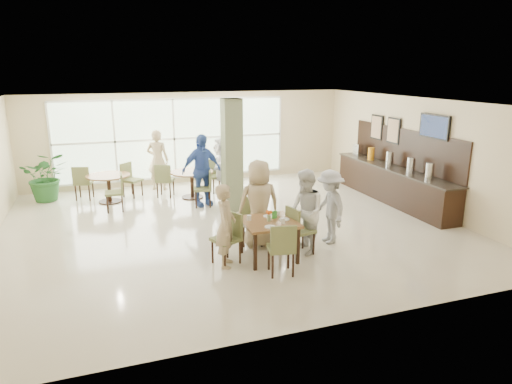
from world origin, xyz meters
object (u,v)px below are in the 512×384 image
object	(u,v)px
potted_plant	(46,176)
round_table_left	(109,181)
teen_far	(259,204)
round_table_right	(192,177)
buffet_counter	(393,181)
adult_a	(202,170)
adult_standing	(158,160)
teen_standing	(330,207)
adult_b	(222,166)
teen_right	(305,212)
teen_left	(226,226)
main_table	(269,225)

from	to	relation	value
potted_plant	round_table_left	bearing A→B (deg)	-24.18
teen_far	round_table_right	bearing A→B (deg)	-81.13
potted_plant	teen_far	xyz separation A→B (m)	(4.34, -4.99, 0.22)
buffet_counter	adult_a	distance (m)	5.13
adult_standing	teen_standing	bearing A→B (deg)	141.28
adult_a	adult_b	distance (m)	1.21
buffet_counter	adult_standing	bearing A→B (deg)	150.12
adult_a	teen_right	bearing A→B (deg)	-88.48
teen_left	adult_a	world-z (taller)	adult_a
buffet_counter	potted_plant	xyz separation A→B (m)	(-8.82, 3.15, 0.12)
round_table_left	adult_standing	size ratio (longest dim) A/B	0.64
round_table_left	buffet_counter	bearing A→B (deg)	-18.66
round_table_left	adult_b	xyz separation A→B (m)	(3.08, -0.20, 0.23)
buffet_counter	adult_b	world-z (taller)	buffet_counter
teen_right	adult_a	distance (m)	3.99
teen_left	teen_standing	world-z (taller)	teen_left
round_table_right	buffet_counter	xyz separation A→B (m)	(5.04, -2.14, -0.04)
round_table_right	adult_a	xyz separation A→B (m)	(0.10, -0.81, 0.35)
potted_plant	teen_far	size ratio (longest dim) A/B	0.75
teen_left	teen_standing	distance (m)	2.35
adult_b	adult_standing	xyz separation A→B (m)	(-1.65, 1.09, 0.08)
teen_far	adult_a	distance (m)	3.20
adult_standing	adult_a	bearing A→B (deg)	138.02
buffet_counter	potted_plant	world-z (taller)	buffet_counter
adult_a	adult_b	size ratio (longest dim) A/B	1.16
teen_far	round_table_left	bearing A→B (deg)	-56.35
round_table_left	buffet_counter	xyz separation A→B (m)	(7.24, -2.45, -0.03)
potted_plant	teen_standing	bearing A→B (deg)	-42.53
teen_standing	adult_b	xyz separation A→B (m)	(-1.11, 4.39, 0.05)
round_table_left	teen_standing	world-z (taller)	teen_standing
teen_right	teen_left	bearing A→B (deg)	-82.70
main_table	teen_standing	distance (m)	1.52
round_table_right	teen_standing	bearing A→B (deg)	-65.06
teen_far	teen_right	bearing A→B (deg)	139.16
buffet_counter	adult_a	bearing A→B (deg)	164.86
potted_plant	teen_far	distance (m)	6.61
main_table	round_table_right	bearing A→B (deg)	96.39
round_table_left	adult_b	bearing A→B (deg)	-3.65
round_table_right	adult_a	world-z (taller)	adult_a
round_table_right	potted_plant	bearing A→B (deg)	165.00
teen_standing	adult_standing	world-z (taller)	adult_standing
buffet_counter	adult_a	size ratio (longest dim) A/B	2.49
buffet_counter	teen_far	distance (m)	4.85
teen_left	teen_right	xyz separation A→B (m)	(1.61, 0.08, 0.06)
potted_plant	round_table_right	bearing A→B (deg)	-15.00
round_table_left	round_table_right	bearing A→B (deg)	-7.84
round_table_left	main_table	bearing A→B (deg)	-61.25
round_table_right	teen_right	size ratio (longest dim) A/B	0.71
teen_right	adult_standing	xyz separation A→B (m)	(-2.04, 5.81, 0.07)
round_table_right	teen_far	xyz separation A→B (m)	(0.56, -3.97, 0.30)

